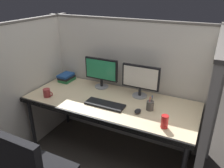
{
  "coord_description": "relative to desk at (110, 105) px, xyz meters",
  "views": [
    {
      "loc": [
        0.97,
        -1.64,
        1.89
      ],
      "look_at": [
        0.0,
        0.35,
        0.92
      ],
      "focal_mm": 35.31,
      "sensor_mm": 36.0,
      "label": 1
    }
  ],
  "objects": [
    {
      "name": "book_stack",
      "position": [
        -0.78,
        0.26,
        0.1
      ],
      "size": [
        0.16,
        0.22,
        0.09
      ],
      "color": "#26723F",
      "rests_on": "desk"
    },
    {
      "name": "pen_cup",
      "position": [
        0.46,
        0.01,
        0.1
      ],
      "size": [
        0.08,
        0.08,
        0.16
      ],
      "color": "#4C4742",
      "rests_on": "desk"
    },
    {
      "name": "coffee_mug",
      "position": [
        -0.69,
        -0.22,
        0.1
      ],
      "size": [
        0.13,
        0.08,
        0.09
      ],
      "color": "#993333",
      "rests_on": "desk"
    },
    {
      "name": "computer_mouse",
      "position": [
        0.37,
        -0.1,
        0.07
      ],
      "size": [
        0.06,
        0.1,
        0.04
      ],
      "color": "black",
      "rests_on": "desk"
    },
    {
      "name": "monitor_right",
      "position": [
        0.26,
        0.25,
        0.27
      ],
      "size": [
        0.43,
        0.17,
        0.37
      ],
      "color": "gray",
      "rests_on": "desk"
    },
    {
      "name": "cubicle_partition_rear",
      "position": [
        0.0,
        0.46,
        0.1
      ],
      "size": [
        2.21,
        0.06,
        1.57
      ],
      "color": "beige",
      "rests_on": "ground"
    },
    {
      "name": "cubicle_partition_right",
      "position": [
        0.99,
        -0.09,
        0.1
      ],
      "size": [
        0.06,
        1.41,
        1.57
      ],
      "color": "beige",
      "rests_on": "ground"
    },
    {
      "name": "monitor_left",
      "position": [
        -0.26,
        0.29,
        0.27
      ],
      "size": [
        0.43,
        0.17,
        0.37
      ],
      "color": "gray",
      "rests_on": "desk"
    },
    {
      "name": "soda_can",
      "position": [
        0.66,
        -0.23,
        0.11
      ],
      "size": [
        0.07,
        0.07,
        0.12
      ],
      "primitive_type": "cylinder",
      "color": "red",
      "rests_on": "desk"
    },
    {
      "name": "keyboard_main",
      "position": [
        -0.0,
        -0.11,
        0.06
      ],
      "size": [
        0.43,
        0.15,
        0.02
      ],
      "primitive_type": "cube",
      "color": "black",
      "rests_on": "desk"
    },
    {
      "name": "desk",
      "position": [
        0.0,
        0.0,
        0.0
      ],
      "size": [
        1.9,
        0.8,
        0.74
      ],
      "color": "beige",
      "rests_on": "ground"
    },
    {
      "name": "cubicle_partition_left",
      "position": [
        -0.99,
        -0.09,
        0.1
      ],
      "size": [
        0.06,
        1.41,
        1.57
      ],
      "color": "beige",
      "rests_on": "ground"
    }
  ]
}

